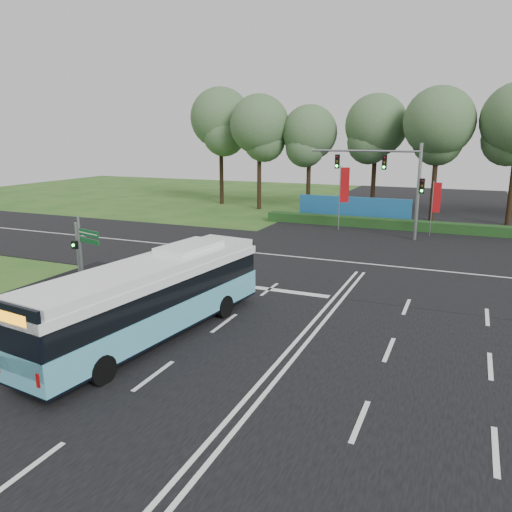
{
  "coord_description": "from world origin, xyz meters",
  "views": [
    {
      "loc": [
        5.45,
        -17.09,
        7.5
      ],
      "look_at": [
        -2.75,
        2.0,
        2.47
      ],
      "focal_mm": 35.0,
      "sensor_mm": 36.0,
      "label": 1
    }
  ],
  "objects": [
    {
      "name": "city_bus",
      "position": [
        -5.1,
        -2.37,
        1.63
      ],
      "size": [
        3.7,
        11.46,
        3.23
      ],
      "rotation": [
        0.0,
        0.0,
        -0.12
      ],
      "color": "#52AAC0",
      "rests_on": "ground"
    },
    {
      "name": "traffic_light_gantry",
      "position": [
        0.21,
        20.5,
        4.66
      ],
      "size": [
        8.41,
        0.28,
        7.0
      ],
      "color": "gray",
      "rests_on": "ground"
    },
    {
      "name": "road_main",
      "position": [
        0.0,
        0.0,
        0.02
      ],
      "size": [
        20.0,
        120.0,
        0.04
      ],
      "primitive_type": "cube",
      "color": "black",
      "rests_on": "ground"
    },
    {
      "name": "ground",
      "position": [
        0.0,
        0.0,
        0.0
      ],
      "size": [
        120.0,
        120.0,
        0.0
      ],
      "primitive_type": "plane",
      "color": "#26511B",
      "rests_on": "ground"
    },
    {
      "name": "eucalyptus_row",
      "position": [
        -0.33,
        31.39,
        8.66
      ],
      "size": [
        47.98,
        9.27,
        12.65
      ],
      "color": "black",
      "rests_on": "ground"
    },
    {
      "name": "street_sign",
      "position": [
        -10.32,
        0.01,
        2.51
      ],
      "size": [
        1.5,
        0.5,
        3.99
      ],
      "rotation": [
        0.0,
        0.0,
        -0.28
      ],
      "color": "gray",
      "rests_on": "ground"
    },
    {
      "name": "bike_path",
      "position": [
        -12.5,
        -3.0,
        0.03
      ],
      "size": [
        5.0,
        18.0,
        0.06
      ],
      "primitive_type": "cube",
      "color": "black",
      "rests_on": "ground"
    },
    {
      "name": "blue_hoarding",
      "position": [
        -4.0,
        27.0,
        1.1
      ],
      "size": [
        10.0,
        0.3,
        2.2
      ],
      "primitive_type": "cube",
      "color": "#1A578D",
      "rests_on": "ground"
    },
    {
      "name": "pedestrian_signal",
      "position": [
        -11.97,
        1.29,
        1.86
      ],
      "size": [
        0.28,
        0.42,
        3.41
      ],
      "rotation": [
        0.0,
        0.0,
        0.04
      ],
      "color": "gray",
      "rests_on": "ground"
    },
    {
      "name": "road_cross",
      "position": [
        0.0,
        12.0,
        0.03
      ],
      "size": [
        120.0,
        14.0,
        0.05
      ],
      "primitive_type": "cube",
      "color": "black",
      "rests_on": "ground"
    },
    {
      "name": "banner_flag_mid",
      "position": [
        3.12,
        22.47,
        2.75
      ],
      "size": [
        0.62,
        0.11,
        4.2
      ],
      "rotation": [
        0.0,
        0.0,
        0.1
      ],
      "color": "gray",
      "rests_on": "ground"
    },
    {
      "name": "kerb_strip",
      "position": [
        -10.1,
        -3.0,
        0.06
      ],
      "size": [
        0.25,
        18.0,
        0.12
      ],
      "primitive_type": "cube",
      "color": "gray",
      "rests_on": "ground"
    },
    {
      "name": "hedge",
      "position": [
        0.0,
        24.5,
        0.4
      ],
      "size": [
        22.0,
        1.2,
        0.8
      ],
      "primitive_type": "cube",
      "color": "#153613",
      "rests_on": "ground"
    },
    {
      "name": "banner_flag_left",
      "position": [
        -3.89,
        22.3,
        3.34
      ],
      "size": [
        0.74,
        0.28,
        5.17
      ],
      "rotation": [
        0.0,
        0.0,
        0.31
      ],
      "color": "gray",
      "rests_on": "ground"
    }
  ]
}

